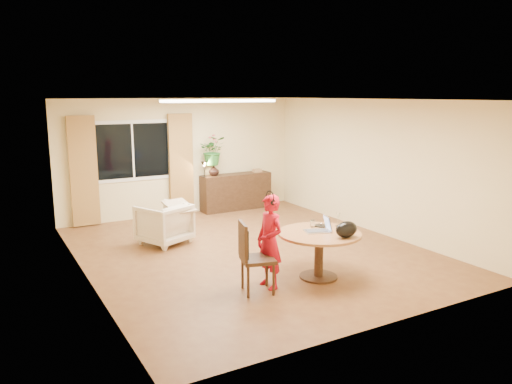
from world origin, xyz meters
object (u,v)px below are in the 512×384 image
at_px(sideboard, 236,192).
at_px(child, 270,242).
at_px(dining_chair, 258,257).
at_px(armchair, 164,224).
at_px(dining_table, 319,242).

bearing_deg(sideboard, child, -111.64).
xyz_separation_m(dining_chair, armchair, (-0.36, 2.82, -0.13)).
bearing_deg(armchair, dining_chair, 73.51).
height_order(dining_table, armchair, armchair).
height_order(dining_table, sideboard, sideboard).
distance_m(dining_chair, armchair, 2.84).
relative_size(armchair, sideboard, 0.48).
bearing_deg(child, armchair, -173.45).
bearing_deg(dining_table, child, 176.61).
bearing_deg(armchair, child, 78.53).
bearing_deg(child, dining_table, 80.85).
bearing_deg(armchair, dining_table, 93.20).
bearing_deg(child, sideboard, 152.61).
distance_m(dining_table, armchair, 3.13).
relative_size(dining_table, sideboard, 0.72).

